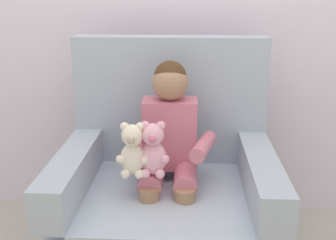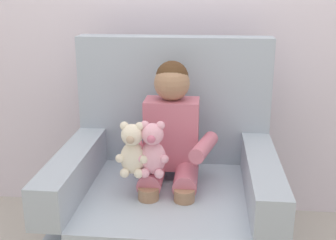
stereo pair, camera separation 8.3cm
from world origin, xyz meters
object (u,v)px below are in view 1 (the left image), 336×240
seated_child (169,141)px  plush_pink (153,150)px  plush_cream (133,151)px  armchair (167,201)px

seated_child → plush_pink: 0.18m
plush_cream → plush_pink: bearing=-12.9°
armchair → plush_cream: armchair is taller
armchair → plush_cream: 0.39m
plush_pink → armchair: bearing=58.1°
armchair → plush_cream: size_ratio=4.52×
armchair → plush_cream: bearing=-131.0°
armchair → plush_cream: (-0.14, -0.16, 0.32)m
seated_child → plush_cream: seated_child is taller
armchair → seated_child: bearing=49.4°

